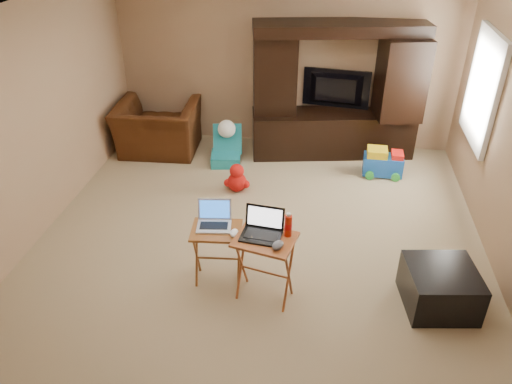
% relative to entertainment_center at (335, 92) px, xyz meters
% --- Properties ---
extents(floor, '(5.50, 5.50, 0.00)m').
position_rel_entertainment_center_xyz_m(floor, '(-0.75, -2.43, -0.96)').
color(floor, tan).
rests_on(floor, ground).
extents(ceiling, '(5.50, 5.50, 0.00)m').
position_rel_entertainment_center_xyz_m(ceiling, '(-0.75, -2.43, 1.54)').
color(ceiling, silver).
rests_on(ceiling, ground).
extents(wall_back, '(5.00, 0.00, 5.00)m').
position_rel_entertainment_center_xyz_m(wall_back, '(-0.75, 0.32, 0.29)').
color(wall_back, tan).
rests_on(wall_back, ground).
extents(wall_front, '(5.00, 0.00, 5.00)m').
position_rel_entertainment_center_xyz_m(wall_front, '(-0.75, -5.18, 0.29)').
color(wall_front, tan).
rests_on(wall_front, ground).
extents(wall_left, '(0.00, 5.50, 5.50)m').
position_rel_entertainment_center_xyz_m(wall_left, '(-3.25, -2.43, 0.29)').
color(wall_left, tan).
rests_on(wall_left, ground).
extents(window_pane, '(0.00, 1.20, 1.20)m').
position_rel_entertainment_center_xyz_m(window_pane, '(1.73, -0.88, 0.44)').
color(window_pane, white).
rests_on(window_pane, ground).
extents(window_frame, '(0.06, 1.14, 1.34)m').
position_rel_entertainment_center_xyz_m(window_frame, '(1.71, -0.88, 0.44)').
color(window_frame, white).
rests_on(window_frame, ground).
extents(entertainment_center, '(2.42, 0.99, 1.92)m').
position_rel_entertainment_center_xyz_m(entertainment_center, '(0.00, 0.00, 0.00)').
color(entertainment_center, black).
rests_on(entertainment_center, floor).
extents(television, '(0.99, 0.25, 0.56)m').
position_rel_entertainment_center_xyz_m(television, '(0.00, 0.16, -0.04)').
color(television, black).
rests_on(television, entertainment_center).
extents(recliner, '(1.22, 1.08, 0.76)m').
position_rel_entertainment_center_xyz_m(recliner, '(-2.57, -0.35, -0.58)').
color(recliner, '#47240F').
rests_on(recliner, floor).
extents(child_rocker, '(0.48, 0.53, 0.55)m').
position_rel_entertainment_center_xyz_m(child_rocker, '(-1.50, -0.59, -0.69)').
color(child_rocker, teal).
rests_on(child_rocker, floor).
extents(plush_toy, '(0.35, 0.29, 0.39)m').
position_rel_entertainment_center_xyz_m(plush_toy, '(-1.20, -1.32, -0.77)').
color(plush_toy, red).
rests_on(plush_toy, floor).
extents(push_toy, '(0.55, 0.40, 0.41)m').
position_rel_entertainment_center_xyz_m(push_toy, '(0.72, -0.60, -0.76)').
color(push_toy, blue).
rests_on(push_toy, floor).
extents(ottoman, '(0.72, 0.72, 0.41)m').
position_rel_entertainment_center_xyz_m(ottoman, '(1.08, -3.12, -0.76)').
color(ottoman, black).
rests_on(ottoman, floor).
extents(tray_table_left, '(0.51, 0.43, 0.63)m').
position_rel_entertainment_center_xyz_m(tray_table_left, '(-1.07, -3.08, -0.65)').
color(tray_table_left, '#975524').
rests_on(tray_table_left, floor).
extents(tray_table_right, '(0.62, 0.54, 0.70)m').
position_rel_entertainment_center_xyz_m(tray_table_right, '(-0.58, -3.26, -0.61)').
color(tray_table_right, '#A95829').
rests_on(tray_table_right, floor).
extents(laptop_left, '(0.36, 0.31, 0.24)m').
position_rel_entertainment_center_xyz_m(laptop_left, '(-1.10, -3.05, -0.22)').
color(laptop_left, '#B9BABE').
rests_on(laptop_left, tray_table_left).
extents(laptop_right, '(0.40, 0.34, 0.24)m').
position_rel_entertainment_center_xyz_m(laptop_right, '(-0.62, -3.24, -0.14)').
color(laptop_right, black).
rests_on(laptop_right, tray_table_right).
extents(mouse_left, '(0.09, 0.13, 0.05)m').
position_rel_entertainment_center_xyz_m(mouse_left, '(-0.88, -3.15, -0.31)').
color(mouse_left, white).
rests_on(mouse_left, tray_table_left).
extents(mouse_right, '(0.13, 0.17, 0.06)m').
position_rel_entertainment_center_xyz_m(mouse_right, '(-0.45, -3.38, -0.23)').
color(mouse_right, '#46464B').
rests_on(mouse_right, tray_table_right).
extents(water_bottle, '(0.07, 0.07, 0.22)m').
position_rel_entertainment_center_xyz_m(water_bottle, '(-0.38, -3.18, -0.15)').
color(water_bottle, red).
rests_on(water_bottle, tray_table_right).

